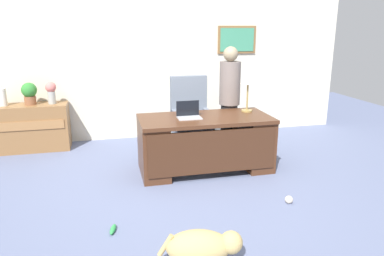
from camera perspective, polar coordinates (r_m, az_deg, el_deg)
The scene contains 14 objects.
ground_plane at distance 4.53m, azimuth 0.23°, elevation -10.22°, with size 12.00×12.00×0.00m, color slate.
back_wall at distance 6.67m, azimuth -5.09°, elevation 10.16°, with size 7.00×0.16×2.70m.
desk at distance 5.09m, azimuth 2.14°, elevation -2.18°, with size 1.83×0.86×0.77m.
credenza at distance 6.54m, azimuth -24.19°, elevation 0.07°, with size 1.25×0.50×0.76m.
armchair at distance 5.93m, azimuth -0.19°, elevation 1.44°, with size 0.60×0.59×1.21m.
person_standing at distance 5.69m, azimuth 5.90°, elevation 4.38°, with size 0.32×0.32×1.70m.
dog_lying at distance 3.28m, azimuth 1.68°, elevation -18.09°, with size 0.73×0.41×0.30m.
laptop at distance 4.97m, azimuth -0.54°, elevation 2.27°, with size 0.32×0.22×0.22m.
desk_lamp at distance 5.33m, azimuth 8.81°, elevation 7.46°, with size 0.22×0.22×0.59m.
vase_with_flowers at distance 6.35m, azimuth -21.27°, elevation 5.41°, with size 0.17×0.17×0.36m.
vase_empty at distance 6.51m, azimuth -27.62°, elevation 4.30°, with size 0.12×0.12×0.28m, color silver.
potted_plant at distance 6.41m, azimuth -24.19°, elevation 5.10°, with size 0.24×0.24×0.36m.
dog_toy_ball at distance 4.42m, azimuth 14.99°, elevation -10.82°, with size 0.09×0.09×0.09m, color beige.
dog_toy_bone at distance 3.84m, azimuth -12.32°, elevation -15.29°, with size 0.18×0.05×0.05m, color green.
Camera 1 is at (-0.97, -3.97, 1.97)m, focal length 33.94 mm.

